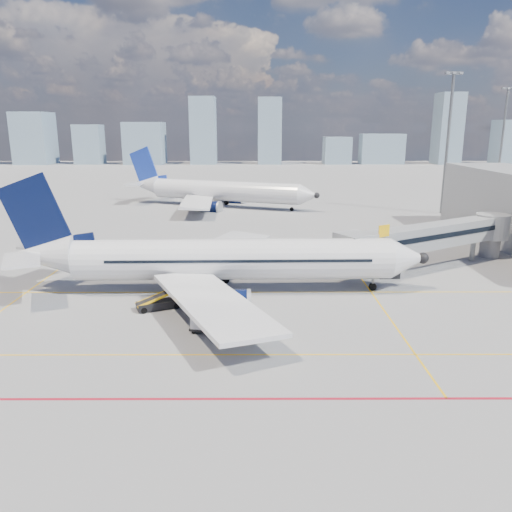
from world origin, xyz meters
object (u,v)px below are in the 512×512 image
at_px(second_aircraft, 217,191).
at_px(baggage_tug, 239,317).
at_px(main_aircraft, 216,260).
at_px(cargo_dolly, 212,320).
at_px(belt_loader, 160,302).
at_px(ramp_worker, 255,333).

relative_size(second_aircraft, baggage_tug, 17.06).
height_order(main_aircraft, second_aircraft, second_aircraft).
bearing_deg(cargo_dolly, main_aircraft, 106.89).
bearing_deg(belt_loader, second_aircraft, 65.48).
xyz_separation_m(main_aircraft, ramp_worker, (3.87, -12.24, -2.41)).
bearing_deg(cargo_dolly, ramp_worker, -16.43).
xyz_separation_m(baggage_tug, cargo_dolly, (-2.04, -1.57, 0.33)).
height_order(main_aircraft, belt_loader, main_aircraft).
distance_m(second_aircraft, cargo_dolly, 65.59).
relative_size(cargo_dolly, ramp_worker, 2.28).
relative_size(main_aircraft, belt_loader, 7.53).
distance_m(second_aircraft, ramp_worker, 67.90).
distance_m(main_aircraft, cargo_dolly, 10.47).
bearing_deg(baggage_tug, belt_loader, 135.21).
distance_m(main_aircraft, ramp_worker, 13.06).
distance_m(cargo_dolly, belt_loader, 7.44).
bearing_deg(second_aircraft, main_aircraft, -64.60).
relative_size(second_aircraft, ramp_worker, 24.92).
relative_size(second_aircraft, belt_loader, 7.38).
xyz_separation_m(second_aircraft, belt_loader, (-0.84, -60.03, -2.64)).
xyz_separation_m(main_aircraft, baggage_tug, (2.52, -8.66, -2.51)).
distance_m(baggage_tug, ramp_worker, 3.82).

